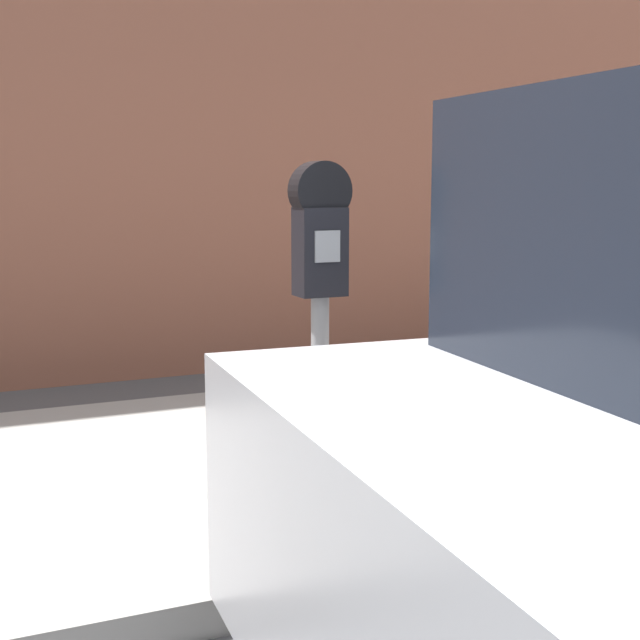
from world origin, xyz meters
TOP-DOWN VIEW (x-y plane):
  - sidewalk at (0.00, 2.20)m, footprint 24.00×2.80m
  - parking_meter at (-0.49, 0.98)m, footprint 0.21×0.13m

SIDE VIEW (x-z plane):
  - sidewalk at x=0.00m, z-range 0.00..0.14m
  - parking_meter at x=-0.49m, z-range 0.42..1.86m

